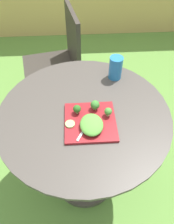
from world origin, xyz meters
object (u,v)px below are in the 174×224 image
object	(u,v)px
patio_chair	(61,58)
salad_plate	(90,122)
fork	(86,126)
drinking_glass	(115,69)

from	to	relation	value
patio_chair	salad_plate	xyz separation A→B (m)	(0.18, -0.87, 0.23)
fork	drinking_glass	bearing A→B (deg)	62.91
drinking_glass	fork	bearing A→B (deg)	-117.09
patio_chair	fork	size ratio (longest dim) A/B	6.31
patio_chair	salad_plate	size ratio (longest dim) A/B	3.68
patio_chair	drinking_glass	world-z (taller)	patio_chair
patio_chair	drinking_glass	xyz separation A→B (m)	(0.34, -0.54, 0.28)
salad_plate	drinking_glass	world-z (taller)	drinking_glass
patio_chair	drinking_glass	distance (m)	0.70
patio_chair	fork	xyz separation A→B (m)	(0.16, -0.90, 0.24)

